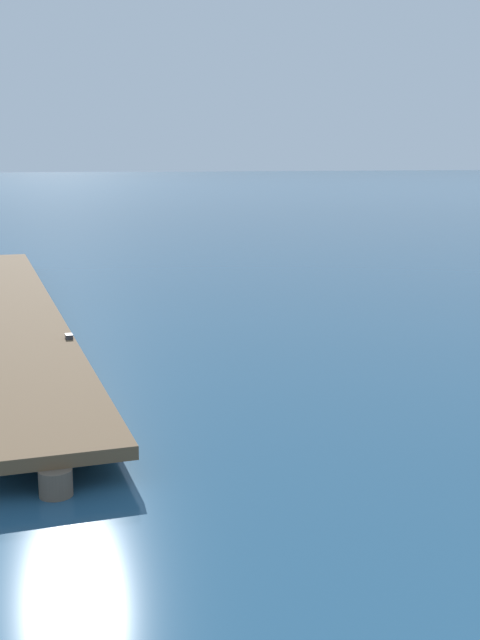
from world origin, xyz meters
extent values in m
cube|color=brown|center=(-4.94, 16.60, 0.37)|extent=(2.58, 18.77, 0.16)
cylinder|color=brown|center=(-4.55, 7.25, 0.15)|extent=(0.36, 0.36, 0.29)
cylinder|color=brown|center=(-4.74, 11.92, 0.15)|extent=(0.36, 0.36, 0.29)
cylinder|color=brown|center=(-4.94, 16.60, 0.15)|extent=(0.36, 0.36, 0.29)
cylinder|color=brown|center=(-5.13, 21.27, 0.15)|extent=(0.36, 0.36, 0.29)
cube|color=#333338|center=(-3.98, 12.89, 0.49)|extent=(0.13, 0.20, 0.08)
camera|label=1|loc=(-4.88, -1.04, 3.54)|focal=45.37mm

